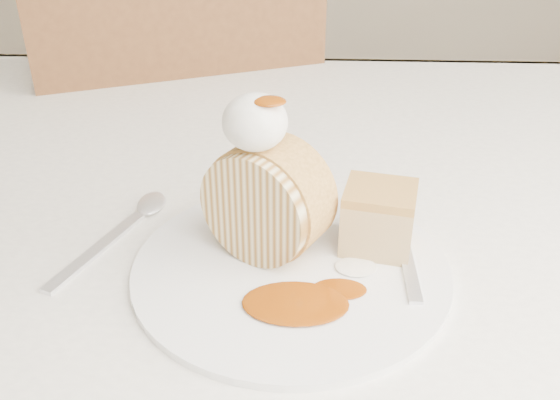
{
  "coord_description": "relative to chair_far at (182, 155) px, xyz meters",
  "views": [
    {
      "loc": [
        -0.03,
        -0.39,
        1.08
      ],
      "look_at": [
        -0.05,
        0.06,
        0.82
      ],
      "focal_mm": 40.0,
      "sensor_mm": 36.0,
      "label": 1
    }
  ],
  "objects": [
    {
      "name": "chair_far",
      "position": [
        0.0,
        0.0,
        0.0
      ],
      "size": [
        0.59,
        0.59,
        0.97
      ],
      "rotation": [
        0.0,
        0.0,
        3.52
      ],
      "color": "brown",
      "rests_on": "ground"
    },
    {
      "name": "caramel_pool",
      "position": [
        0.23,
        -0.67,
        0.21
      ],
      "size": [
        0.1,
        0.07,
        0.0
      ],
      "primitive_type": null,
      "rotation": [
        0.0,
        0.0,
        -0.21
      ],
      "color": "#823505",
      "rests_on": "plate"
    },
    {
      "name": "fork",
      "position": [
        0.32,
        -0.61,
        0.21
      ],
      "size": [
        0.02,
        0.16,
        0.0
      ],
      "primitive_type": "cube",
      "rotation": [
        0.0,
        0.0,
        -0.0
      ],
      "color": "silver",
      "rests_on": "plate"
    },
    {
      "name": "roulade_slice",
      "position": [
        0.2,
        -0.59,
        0.26
      ],
      "size": [
        0.12,
        0.1,
        0.1
      ],
      "primitive_type": "cylinder",
      "rotation": [
        1.57,
        0.0,
        -0.53
      ],
      "color": "beige",
      "rests_on": "plate"
    },
    {
      "name": "plate",
      "position": [
        0.22,
        -0.62,
        0.2
      ],
      "size": [
        0.33,
        0.33,
        0.01
      ],
      "primitive_type": "cylinder",
      "rotation": [
        0.0,
        0.0,
        -0.21
      ],
      "color": "white",
      "rests_on": "table"
    },
    {
      "name": "caramel_drizzle",
      "position": [
        0.2,
        -0.6,
        0.36
      ],
      "size": [
        0.03,
        0.02,
        0.01
      ],
      "primitive_type": "ellipsoid",
      "color": "#823505",
      "rests_on": "whipped_cream"
    },
    {
      "name": "table",
      "position": [
        0.26,
        -0.47,
        0.11
      ],
      "size": [
        1.4,
        0.9,
        0.75
      ],
      "color": "beige",
      "rests_on": "ground"
    },
    {
      "name": "cake_chunk",
      "position": [
        0.3,
        -0.58,
        0.23
      ],
      "size": [
        0.07,
        0.07,
        0.05
      ],
      "primitive_type": "cube",
      "rotation": [
        0.0,
        0.0,
        -0.21
      ],
      "color": "tan",
      "rests_on": "plate"
    },
    {
      "name": "whipped_cream",
      "position": [
        0.19,
        -0.6,
        0.33
      ],
      "size": [
        0.05,
        0.05,
        0.05
      ],
      "primitive_type": "ellipsoid",
      "color": "white",
      "rests_on": "roulade_slice"
    },
    {
      "name": "spoon",
      "position": [
        0.04,
        -0.59,
        0.2
      ],
      "size": [
        0.08,
        0.16,
        0.0
      ],
      "primitive_type": "cube",
      "rotation": [
        0.0,
        0.0,
        -0.38
      ],
      "color": "silver",
      "rests_on": "table"
    }
  ]
}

